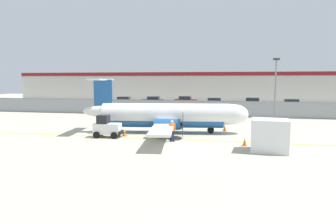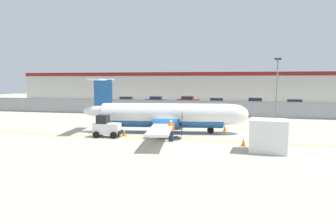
{
  "view_description": "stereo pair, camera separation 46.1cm",
  "coord_description": "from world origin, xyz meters",
  "views": [
    {
      "loc": [
        4.23,
        -21.59,
        4.85
      ],
      "look_at": [
        -1.25,
        5.98,
        1.8
      ],
      "focal_mm": 32.0,
      "sensor_mm": 36.0,
      "label": 1
    },
    {
      "loc": [
        4.69,
        -21.5,
        4.85
      ],
      "look_at": [
        -1.25,
        5.98,
        1.8
      ],
      "focal_mm": 32.0,
      "sensor_mm": 36.0,
      "label": 2
    }
  ],
  "objects": [
    {
      "name": "cargo_container",
      "position": [
        7.1,
        -0.72,
        1.1
      ],
      "size": [
        2.61,
        2.25,
        2.2
      ],
      "rotation": [
        0.0,
        0.0,
        -0.11
      ],
      "color": "silver",
      "rests_on": "ground"
    },
    {
      "name": "parked_car_1",
      "position": [
        -9.62,
        33.33,
        0.89
      ],
      "size": [
        4.3,
        2.22,
        1.58
      ],
      "rotation": [
        0.0,
        0.0,
        3.21
      ],
      "color": "navy",
      "rests_on": "parking_lot_strip"
    },
    {
      "name": "ground_plane",
      "position": [
        0.0,
        2.0,
        0.0
      ],
      "size": [
        140.0,
        140.0,
        0.01
      ],
      "color": "#B2AD99"
    },
    {
      "name": "traffic_cone_far_left",
      "position": [
        5.56,
        0.73,
        0.31
      ],
      "size": [
        0.36,
        0.36,
        0.64
      ],
      "color": "orange",
      "rests_on": "ground"
    },
    {
      "name": "apron_light_pole",
      "position": [
        9.57,
        14.25,
        4.3
      ],
      "size": [
        0.7,
        0.3,
        7.27
      ],
      "color": "slate",
      "rests_on": "ground"
    },
    {
      "name": "parked_car_0",
      "position": [
        -14.52,
        31.24,
        0.89
      ],
      "size": [
        4.32,
        2.25,
        1.58
      ],
      "rotation": [
        0.0,
        0.0,
        0.08
      ],
      "color": "red",
      "rests_on": "parking_lot_strip"
    },
    {
      "name": "baggage_tug",
      "position": [
        -5.69,
        1.86,
        0.86
      ],
      "size": [
        2.39,
        1.5,
        1.88
      ],
      "rotation": [
        0.0,
        0.0,
        0.06
      ],
      "color": "silver",
      "rests_on": "ground"
    },
    {
      "name": "commuter_airplane",
      "position": [
        -0.97,
        5.02,
        1.6
      ],
      "size": [
        15.21,
        16.07,
        4.92
      ],
      "rotation": [
        0.0,
        0.0,
        0.13
      ],
      "color": "white",
      "rests_on": "ground"
    },
    {
      "name": "parking_lot_strip",
      "position": [
        0.0,
        29.5,
        0.06
      ],
      "size": [
        98.0,
        17.0,
        0.12
      ],
      "color": "#38383A",
      "rests_on": "ground"
    },
    {
      "name": "traffic_cone_far_right",
      "position": [
        -1.55,
        2.63,
        0.31
      ],
      "size": [
        0.36,
        0.36,
        0.64
      ],
      "color": "orange",
      "rests_on": "ground"
    },
    {
      "name": "parked_car_4",
      "position": [
        8.68,
        32.55,
        0.89
      ],
      "size": [
        4.32,
        2.26,
        1.58
      ],
      "rotation": [
        0.0,
        0.0,
        -0.08
      ],
      "color": "slate",
      "rests_on": "parking_lot_strip"
    },
    {
      "name": "parked_car_3",
      "position": [
        1.9,
        30.8,
        0.89
      ],
      "size": [
        4.23,
        2.06,
        1.58
      ],
      "rotation": [
        0.0,
        0.0,
        3.16
      ],
      "color": "#B28C19",
      "rests_on": "parking_lot_strip"
    },
    {
      "name": "ground_crew_worker",
      "position": [
        0.04,
        1.11,
        0.95
      ],
      "size": [
        0.55,
        0.39,
        1.7
      ],
      "rotation": [
        0.0,
        0.0,
        1.75
      ],
      "color": "#191E4C",
      "rests_on": "ground"
    },
    {
      "name": "parked_car_2",
      "position": [
        -3.56,
        35.15,
        0.89
      ],
      "size": [
        4.32,
        2.26,
        1.58
      ],
      "rotation": [
        0.0,
        0.0,
        -0.08
      ],
      "color": "red",
      "rests_on": "parking_lot_strip"
    },
    {
      "name": "perimeter_fence",
      "position": [
        0.0,
        18.0,
        1.12
      ],
      "size": [
        98.0,
        0.1,
        2.1
      ],
      "color": "gray",
      "rests_on": "ground"
    },
    {
      "name": "traffic_cone_near_right",
      "position": [
        4.05,
        6.81,
        0.31
      ],
      "size": [
        0.36,
        0.36,
        0.64
      ],
      "color": "orange",
      "rests_on": "ground"
    },
    {
      "name": "traffic_cone_near_left",
      "position": [
        -4.43,
        2.64,
        0.31
      ],
      "size": [
        0.36,
        0.36,
        0.64
      ],
      "color": "orange",
      "rests_on": "ground"
    },
    {
      "name": "background_building",
      "position": [
        0.0,
        47.99,
        3.26
      ],
      "size": [
        91.0,
        8.1,
        6.5
      ],
      "color": "beige",
      "rests_on": "ground"
    },
    {
      "name": "parked_car_5",
      "position": [
        14.39,
        30.04,
        0.89
      ],
      "size": [
        4.32,
        2.26,
        1.58
      ],
      "rotation": [
        0.0,
        0.0,
        3.06
      ],
      "color": "silver",
      "rests_on": "parking_lot_strip"
    }
  ]
}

